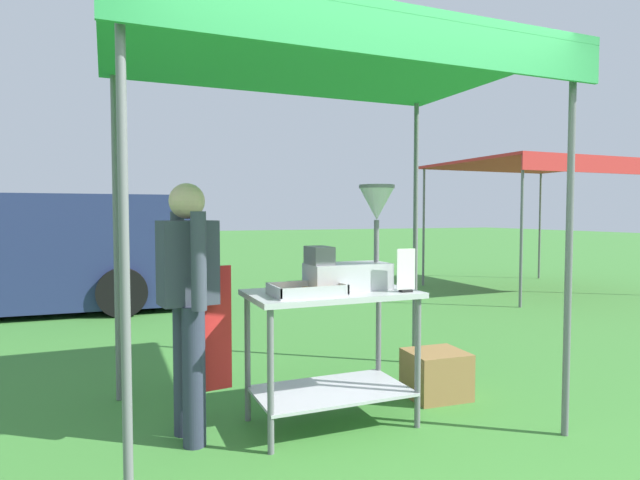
# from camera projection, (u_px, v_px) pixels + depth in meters

# --- Properties ---
(ground_plane) EXTENTS (70.00, 70.00, 0.00)m
(ground_plane) POSITION_uv_depth(u_px,v_px,m) (198.00, 303.00, 8.32)
(ground_plane) COLOR #3D7F33
(stall_canopy) EXTENTS (2.83, 1.97, 2.50)m
(stall_canopy) POSITION_uv_depth(u_px,v_px,m) (326.00, 70.00, 3.52)
(stall_canopy) COLOR slate
(stall_canopy) RESTS_ON ground
(donut_cart) EXTENTS (1.11, 0.64, 0.90)m
(donut_cart) POSITION_uv_depth(u_px,v_px,m) (331.00, 330.00, 3.52)
(donut_cart) COLOR #B7B7BC
(donut_cart) RESTS_ON ground
(donut_tray) EXTENTS (0.45, 0.31, 0.07)m
(donut_tray) POSITION_uv_depth(u_px,v_px,m) (308.00, 292.00, 3.34)
(donut_tray) COLOR #B7B7BC
(donut_tray) RESTS_ON donut_cart
(donut_fryer) EXTENTS (0.62, 0.28, 0.72)m
(donut_fryer) POSITION_uv_depth(u_px,v_px,m) (354.00, 252.00, 3.58)
(donut_fryer) COLOR #B7B7BC
(donut_fryer) RESTS_ON donut_cart
(menu_sign) EXTENTS (0.13, 0.05, 0.29)m
(menu_sign) POSITION_uv_depth(u_px,v_px,m) (406.00, 273.00, 3.46)
(menu_sign) COLOR black
(menu_sign) RESTS_ON donut_cart
(vendor) EXTENTS (0.46, 0.54, 1.61)m
(vendor) POSITION_uv_depth(u_px,v_px,m) (189.00, 297.00, 3.26)
(vendor) COLOR #2D3347
(vendor) RESTS_ON ground
(supply_crate) EXTENTS (0.46, 0.42, 0.36)m
(supply_crate) POSITION_uv_depth(u_px,v_px,m) (436.00, 374.00, 4.06)
(supply_crate) COLOR olive
(supply_crate) RESTS_ON ground
(van_navy) EXTENTS (5.10, 2.26, 1.69)m
(van_navy) POSITION_uv_depth(u_px,v_px,m) (6.00, 251.00, 7.56)
(van_navy) COLOR navy
(van_navy) RESTS_ON ground
(neighbour_tent) EXTENTS (3.19, 2.83, 2.35)m
(neighbour_tent) POSITION_uv_depth(u_px,v_px,m) (536.00, 167.00, 9.59)
(neighbour_tent) COLOR slate
(neighbour_tent) RESTS_ON ground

